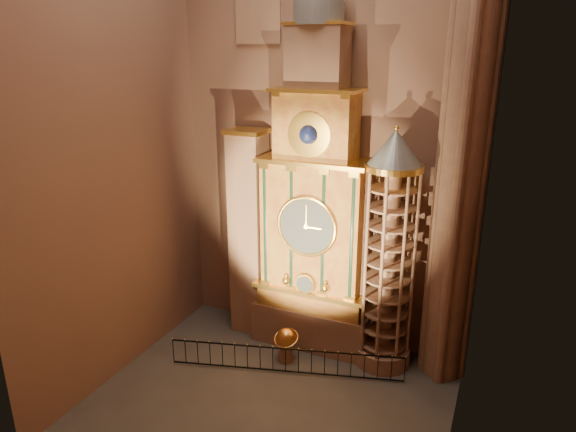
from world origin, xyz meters
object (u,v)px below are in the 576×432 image
at_px(astronomical_clock, 315,212).
at_px(stair_turret, 388,255).
at_px(celestial_globe, 286,342).
at_px(iron_railing, 286,360).
at_px(portrait_tower, 249,233).

bearing_deg(astronomical_clock, stair_turret, -4.30).
relative_size(celestial_globe, iron_railing, 0.17).
xyz_separation_m(astronomical_clock, stair_turret, (3.50, -0.26, -1.41)).
bearing_deg(celestial_globe, stair_turret, 23.32).
distance_m(portrait_tower, iron_railing, 6.27).
distance_m(portrait_tower, celestial_globe, 5.44).
xyz_separation_m(stair_turret, iron_railing, (-3.66, -2.64, -4.61)).
distance_m(stair_turret, iron_railing, 6.45).
bearing_deg(astronomical_clock, portrait_tower, 179.71).
bearing_deg(celestial_globe, iron_railing, -67.42).
height_order(portrait_tower, iron_railing, portrait_tower).
height_order(portrait_tower, celestial_globe, portrait_tower).
bearing_deg(stair_turret, portrait_tower, 177.67).
relative_size(astronomical_clock, celestial_globe, 10.18).
bearing_deg(stair_turret, iron_railing, -144.15).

